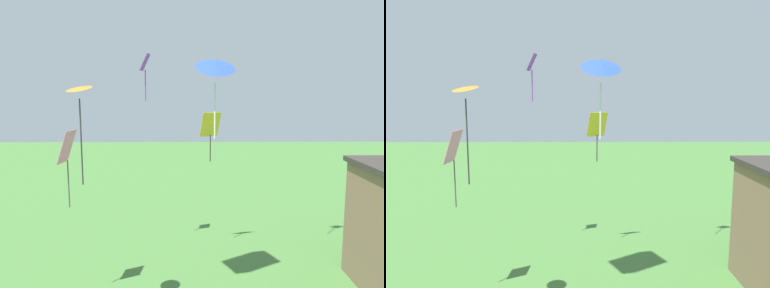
# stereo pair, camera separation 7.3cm
# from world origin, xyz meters

# --- Properties ---
(kite_blue_delta) EXTENTS (1.29, 1.21, 2.39)m
(kite_blue_delta) POSITION_xyz_m (0.64, 6.78, 9.33)
(kite_blue_delta) COLOR blue
(kite_pink_diamond) EXTENTS (0.57, 1.04, 3.13)m
(kite_pink_diamond) POSITION_xyz_m (-4.91, 10.61, 6.28)
(kite_pink_diamond) COLOR pink
(kite_orange_delta) EXTENTS (1.19, 1.19, 3.42)m
(kite_orange_delta) POSITION_xyz_m (-3.75, 8.56, 8.55)
(kite_orange_delta) COLOR orange
(kite_purple_streamer) EXTENTS (0.52, 0.73, 2.40)m
(kite_purple_streamer) POSITION_xyz_m (-2.32, 15.45, 9.86)
(kite_purple_streamer) COLOR purple
(kite_yellow_diamond) EXTENTS (1.11, 0.83, 2.61)m
(kite_yellow_diamond) POSITION_xyz_m (1.04, 15.48, 6.81)
(kite_yellow_diamond) COLOR yellow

